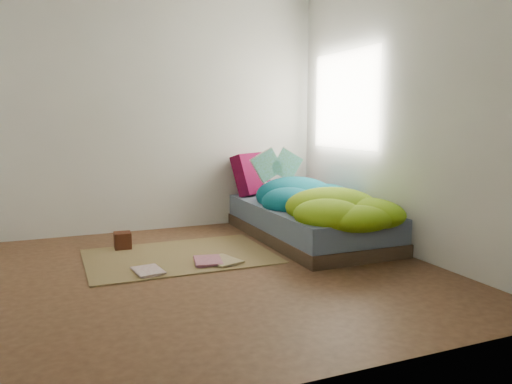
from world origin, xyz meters
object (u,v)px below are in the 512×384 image
floor_book_a (135,273)px  wooden_box (123,240)px  bed (308,222)px  floor_book_b (194,262)px  pillow_magenta (252,174)px  open_book (278,156)px

floor_book_a → wooden_box: bearing=81.3°
bed → floor_book_b: 1.40m
bed → floor_book_b: size_ratio=6.62×
floor_book_b → bed: bearing=30.2°
bed → pillow_magenta: 1.02m
bed → open_book: (-0.15, 0.42, 0.65)m
wooden_box → floor_book_b: size_ratio=0.50×
bed → floor_book_a: bearing=-162.9°
bed → floor_book_a: bed is taller
bed → floor_book_b: bed is taller
floor_book_a → floor_book_b: size_ratio=0.93×
bed → open_book: open_book is taller
open_book → wooden_box: (-1.65, -0.14, -0.73)m
wooden_box → floor_book_b: bearing=-56.8°
pillow_magenta → open_book: size_ratio=1.03×
open_book → wooden_box: 1.81m
bed → wooden_box: size_ratio=13.24×
open_book → floor_book_a: 2.10m
wooden_box → floor_book_a: 0.85m
open_book → floor_book_b: 1.66m
pillow_magenta → wooden_box: bearing=169.6°
open_book → floor_book_a: bearing=-139.7°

